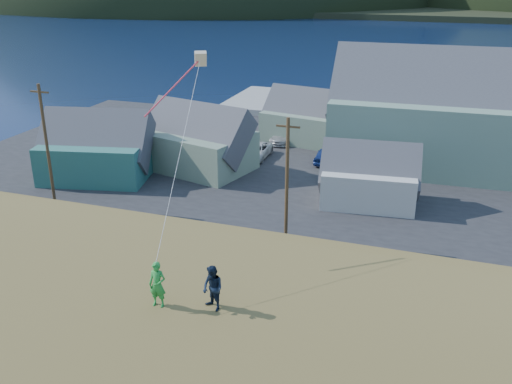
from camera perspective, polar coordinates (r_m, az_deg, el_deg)
ground at (r=38.37m, az=3.16°, el=-5.80°), size 900.00×900.00×0.00m
grass_strip at (r=36.66m, az=2.30°, el=-7.11°), size 110.00×8.00×0.10m
waterfront_lot at (r=53.62m, az=8.16°, el=2.31°), size 72.00×36.00×0.12m
wharf at (r=76.32m, az=7.12°, el=8.55°), size 26.00×14.00×0.90m
shed_teal at (r=52.05m, az=-15.64°, el=4.25°), size 10.60×8.48×7.45m
shed_palegreen_near at (r=52.64m, az=-6.01°, el=5.18°), size 11.45×8.70×7.43m
shed_white at (r=45.48m, az=11.29°, el=1.55°), size 8.09×5.79×6.06m
shed_palegreen_far at (r=61.02m, az=5.66°, el=7.38°), size 11.19×7.63×6.92m
utility_poles at (r=38.40m, az=0.79°, el=1.77°), size 34.97×0.24×9.50m
parked_cars at (r=59.28m, az=0.13°, el=5.25°), size 23.27×11.63×1.53m
kite_flyer_green at (r=19.21m, az=-9.83°, el=-9.10°), size 0.60×0.41×1.61m
kite_flyer_navy at (r=18.83m, az=-4.34°, el=-9.58°), size 0.95×0.89×1.57m
kite_rig at (r=22.53m, az=-6.03°, el=12.48°), size 1.11×3.38×8.36m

